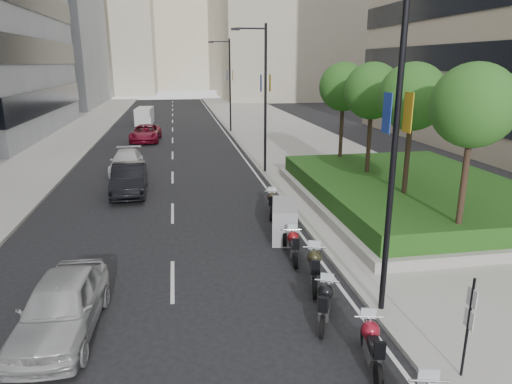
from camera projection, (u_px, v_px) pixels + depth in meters
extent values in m
plane|color=black|center=(234.00, 350.00, 11.22)|extent=(160.00, 160.00, 0.00)
cube|color=#9E9B93|center=(291.00, 140.00, 41.11)|extent=(10.00, 100.00, 0.15)
cube|color=#9E9B93|center=(43.00, 147.00, 37.60)|extent=(8.00, 100.00, 0.15)
cube|color=silver|center=(232.00, 142.00, 40.24)|extent=(0.12, 100.00, 0.01)
cube|color=silver|center=(173.00, 144.00, 39.38)|extent=(0.12, 100.00, 0.01)
cube|color=gray|center=(18.00, 6.00, 69.39)|extent=(22.00, 26.00, 30.00)
cube|color=#B7AD93|center=(294.00, 0.00, 85.71)|extent=(28.00, 24.00, 36.00)
cube|color=#B7AD93|center=(91.00, 13.00, 98.25)|extent=(26.00, 24.00, 34.00)
cube|color=#B7AD93|center=(182.00, 14.00, 119.98)|extent=(30.00, 24.00, 38.00)
cube|color=#A09C95|center=(411.00, 200.00, 22.26)|extent=(10.00, 14.00, 0.40)
cube|color=#1F4915|center=(412.00, 188.00, 22.10)|extent=(9.40, 13.40, 0.80)
cylinder|color=#332319|center=(463.00, 190.00, 15.72)|extent=(0.22, 0.22, 4.00)
sphere|color=#2A5B1C|center=(474.00, 105.00, 14.93)|extent=(2.80, 2.80, 2.80)
cylinder|color=#332319|center=(406.00, 166.00, 19.51)|extent=(0.22, 0.22, 4.00)
sphere|color=#2A5B1C|center=(413.00, 97.00, 18.72)|extent=(2.80, 2.80, 2.80)
cylinder|color=#332319|center=(368.00, 149.00, 23.30)|extent=(0.22, 0.22, 4.00)
sphere|color=#2A5B1C|center=(372.00, 91.00, 22.51)|extent=(2.80, 2.80, 2.80)
cylinder|color=#332319|center=(341.00, 137.00, 27.09)|extent=(0.22, 0.22, 4.00)
sphere|color=#2A5B1C|center=(344.00, 87.00, 26.29)|extent=(2.80, 2.80, 2.80)
cylinder|color=black|center=(394.00, 156.00, 11.65)|extent=(0.16, 0.16, 9.00)
cube|color=gold|center=(408.00, 113.00, 11.39)|extent=(0.02, 0.45, 1.00)
cube|color=navy|center=(387.00, 113.00, 11.30)|extent=(0.02, 0.45, 1.00)
cylinder|color=black|center=(265.00, 102.00, 27.75)|extent=(0.16, 0.16, 9.00)
cylinder|color=black|center=(251.00, 28.00, 26.44)|extent=(1.80, 0.10, 0.10)
cube|color=black|center=(235.00, 29.00, 26.31)|extent=(0.50, 0.22, 0.14)
cube|color=gold|center=(270.00, 83.00, 27.49)|extent=(0.02, 0.45, 1.00)
cube|color=navy|center=(261.00, 83.00, 27.40)|extent=(0.02, 0.45, 1.00)
cylinder|color=black|center=(230.00, 87.00, 44.79)|extent=(0.16, 0.16, 9.00)
cylinder|color=black|center=(220.00, 42.00, 43.49)|extent=(1.80, 0.10, 0.10)
cube|color=black|center=(211.00, 42.00, 43.35)|extent=(0.50, 0.22, 0.14)
cube|color=gold|center=(233.00, 75.00, 44.54)|extent=(0.02, 0.45, 1.00)
cube|color=navy|center=(227.00, 75.00, 44.45)|extent=(0.02, 0.45, 1.00)
cylinder|color=black|center=(467.00, 331.00, 9.78)|extent=(0.06, 0.06, 2.50)
cube|color=silver|center=(472.00, 298.00, 9.56)|extent=(0.02, 0.32, 0.42)
cube|color=silver|center=(469.00, 319.00, 9.70)|extent=(0.02, 0.32, 0.42)
cylinder|color=silver|center=(429.00, 381.00, 8.49)|extent=(0.74, 0.21, 0.05)
cylinder|color=black|center=(378.00, 377.00, 9.81)|extent=(0.23, 0.58, 0.57)
cylinder|color=black|center=(365.00, 337.00, 11.23)|extent=(0.23, 0.58, 0.57)
cube|color=silver|center=(372.00, 351.00, 10.43)|extent=(0.43, 0.82, 0.39)
sphere|color=maroon|center=(370.00, 330.00, 10.63)|extent=(0.44, 0.44, 0.44)
cube|color=black|center=(376.00, 347.00, 10.08)|extent=(0.40, 0.73, 0.15)
cylinder|color=silver|center=(369.00, 317.00, 10.81)|extent=(0.68, 0.19, 0.05)
cylinder|color=black|center=(322.00, 327.00, 11.65)|extent=(0.33, 0.56, 0.57)
cylinder|color=black|center=(327.00, 300.00, 13.02)|extent=(0.33, 0.56, 0.57)
cube|color=silver|center=(324.00, 308.00, 12.25)|extent=(0.56, 0.82, 0.38)
sphere|color=black|center=(326.00, 291.00, 12.44)|extent=(0.44, 0.44, 0.44)
cube|color=black|center=(324.00, 304.00, 11.91)|extent=(0.51, 0.73, 0.15)
cylinder|color=silver|center=(327.00, 281.00, 12.61)|extent=(0.64, 0.31, 0.05)
cylinder|color=black|center=(315.00, 289.00, 13.58)|extent=(0.28, 0.63, 0.62)
cylinder|color=black|center=(313.00, 266.00, 15.11)|extent=(0.28, 0.63, 0.62)
cube|color=silver|center=(314.00, 273.00, 14.25)|extent=(0.51, 0.89, 0.42)
sphere|color=black|center=(314.00, 257.00, 14.46)|extent=(0.48, 0.48, 0.48)
cube|color=black|center=(315.00, 267.00, 13.88)|extent=(0.47, 0.79, 0.16)
cylinder|color=silver|center=(314.00, 247.00, 14.66)|extent=(0.72, 0.24, 0.05)
cylinder|color=black|center=(296.00, 261.00, 15.59)|extent=(0.18, 0.56, 0.55)
cylinder|color=black|center=(291.00, 245.00, 16.94)|extent=(0.18, 0.56, 0.55)
cube|color=silver|center=(294.00, 249.00, 16.18)|extent=(0.37, 0.78, 0.37)
sphere|color=maroon|center=(293.00, 237.00, 16.37)|extent=(0.42, 0.42, 0.42)
cube|color=black|center=(295.00, 245.00, 15.85)|extent=(0.34, 0.69, 0.14)
cylinder|color=silver|center=(292.00, 230.00, 16.54)|extent=(0.65, 0.14, 0.04)
cylinder|color=black|center=(285.00, 238.00, 17.45)|extent=(0.28, 0.70, 0.69)
cylinder|color=black|center=(284.00, 222.00, 19.16)|extent=(0.28, 0.70, 0.69)
cube|color=gray|center=(284.00, 221.00, 18.20)|extent=(1.43, 2.49, 1.39)
cylinder|color=black|center=(271.00, 214.00, 20.29)|extent=(0.24, 0.59, 0.58)
cylinder|color=black|center=(272.00, 204.00, 21.72)|extent=(0.24, 0.59, 0.58)
cube|color=silver|center=(272.00, 206.00, 20.92)|extent=(0.45, 0.83, 0.39)
sphere|color=black|center=(272.00, 197.00, 21.11)|extent=(0.45, 0.45, 0.45)
cube|color=black|center=(272.00, 202.00, 20.57)|extent=(0.41, 0.74, 0.15)
cylinder|color=silver|center=(272.00, 191.00, 21.30)|extent=(0.68, 0.20, 0.05)
imported|color=#AFAFB1|center=(62.00, 306.00, 11.73)|extent=(2.05, 4.60, 1.54)
imported|color=black|center=(129.00, 179.00, 24.31)|extent=(1.82, 4.91, 1.60)
imported|color=silver|center=(127.00, 162.00, 29.20)|extent=(1.94, 4.71, 1.37)
imported|color=maroon|center=(146.00, 133.00, 40.54)|extent=(2.74, 5.41, 1.47)
cube|color=silver|center=(145.00, 116.00, 51.68)|extent=(1.98, 4.53, 1.86)
cube|color=silver|center=(144.00, 122.00, 50.21)|extent=(1.75, 1.17, 0.97)
cylinder|color=black|center=(138.00, 123.00, 50.23)|extent=(0.22, 0.62, 0.62)
cylinder|color=black|center=(151.00, 123.00, 50.46)|extent=(0.22, 0.62, 0.62)
cylinder|color=black|center=(139.00, 120.00, 53.07)|extent=(0.22, 0.62, 0.62)
cylinder|color=black|center=(152.00, 120.00, 53.31)|extent=(0.22, 0.62, 0.62)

